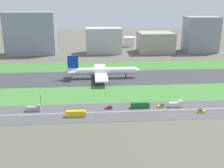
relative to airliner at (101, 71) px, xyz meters
The scene contains 22 objects.
ground_plane 11.64m from the airliner, ahead, with size 800.00×800.00×0.00m, color #5B564C.
runway 11.61m from the airliner, ahead, with size 280.00×46.00×0.10m, color #38383D.
grass_median_north 42.61m from the airliner, 76.52° to the left, with size 280.00×36.00×0.10m, color #3D7A33.
grass_median_south 42.61m from the airliner, 76.52° to the right, with size 280.00×36.00×0.10m, color #427F38.
highway 73.92m from the airliner, 82.33° to the right, with size 280.00×28.00×0.10m, color #4C4C4F.
highway_centerline 73.91m from the airliner, 82.33° to the right, with size 266.00×0.50×0.01m, color silver.
airliner is the anchor object (origin of this frame).
car_1 76.67m from the airliner, 62.76° to the right, with size 4.40×1.80×2.00m.
truck_0 80.57m from the airliner, 122.30° to the right, with size 8.40×2.50×4.00m.
bus_1 80.04m from the airliner, 102.57° to the right, with size 11.60×2.50×3.50m.
truck_1 81.25m from the airliner, 56.96° to the right, with size 8.40×2.50×4.00m.
car_4 68.24m from the airliner, 88.08° to the right, with size 4.40×1.80×2.00m.
car_0 96.53m from the airliner, 54.02° to the right, with size 4.40×1.80×2.00m.
bus_0 71.49m from the airliner, 72.36° to the right, with size 11.60×2.50×3.50m.
traffic_light 72.35m from the airliner, 123.93° to the right, with size 0.36×0.50×7.20m.
terminal_building 140.64m from the airliner, 125.12° to the left, with size 59.18×25.58×50.12m, color gray.
hangar_building 114.65m from the airliner, 86.04° to the left, with size 43.51×25.02×30.96m, color #B2B2B7.
office_tower 135.77m from the airliner, 57.20° to the left, with size 42.60×36.63×24.90m, color #9E998E.
cargo_warehouse 174.83m from the airliner, 40.90° to the left, with size 39.32×29.94×43.70m, color gray.
fuel_tank_west 159.79m from the airliner, 84.36° to the left, with size 20.76×20.76×17.62m, color silver.
fuel_tank_centre 165.65m from the airliner, 73.71° to the left, with size 18.07×18.07×13.63m, color silver.
fuel_tank_east 176.31m from the airliner, 64.40° to the left, with size 16.96×16.96×13.26m, color silver.
Camera 1 is at (-17.76, -221.32, 64.45)m, focal length 43.22 mm.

